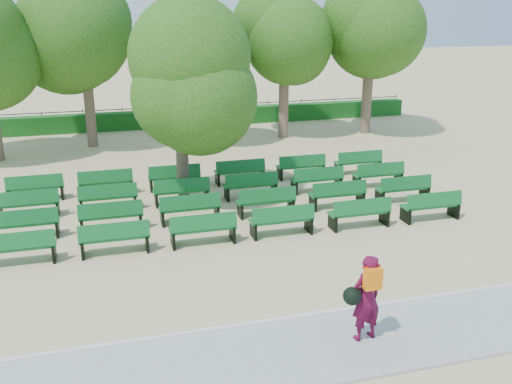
# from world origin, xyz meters

# --- Properties ---
(ground) EXTENTS (120.00, 120.00, 0.00)m
(ground) POSITION_xyz_m (0.00, 0.00, 0.00)
(ground) COLOR tan
(paving) EXTENTS (30.00, 2.20, 0.06)m
(paving) POSITION_xyz_m (0.00, -7.40, 0.03)
(paving) COLOR #A5A6A1
(paving) RESTS_ON ground
(curb) EXTENTS (30.00, 0.12, 0.10)m
(curb) POSITION_xyz_m (0.00, -6.25, 0.05)
(curb) COLOR silver
(curb) RESTS_ON ground
(hedge) EXTENTS (26.00, 0.70, 0.90)m
(hedge) POSITION_xyz_m (0.00, 14.00, 0.45)
(hedge) COLOR #16581A
(hedge) RESTS_ON ground
(fence) EXTENTS (26.00, 0.10, 1.02)m
(fence) POSITION_xyz_m (0.00, 14.40, 0.00)
(fence) COLOR black
(fence) RESTS_ON ground
(tree_line) EXTENTS (21.80, 6.80, 7.04)m
(tree_line) POSITION_xyz_m (0.00, 10.00, 0.00)
(tree_line) COLOR #306019
(tree_line) RESTS_ON ground
(bench_array) EXTENTS (1.84, 0.60, 1.15)m
(bench_array) POSITION_xyz_m (-0.57, 0.79, 0.09)
(bench_array) COLOR #116328
(bench_array) RESTS_ON ground
(tree_among) EXTENTS (4.00, 4.00, 5.77)m
(tree_among) POSITION_xyz_m (-1.65, 2.12, 3.95)
(tree_among) COLOR brown
(tree_among) RESTS_ON ground
(person) EXTENTS (0.87, 0.56, 1.78)m
(person) POSITION_xyz_m (0.44, -7.34, 0.98)
(person) COLOR #4F0B2A
(person) RESTS_ON ground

